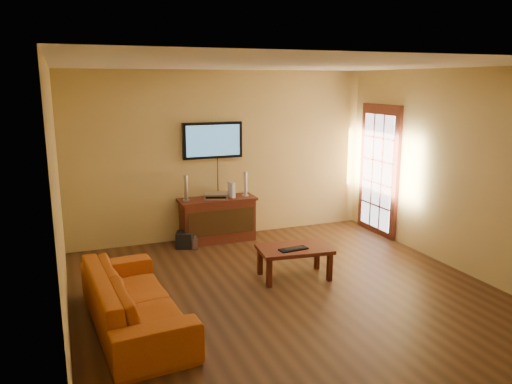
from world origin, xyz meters
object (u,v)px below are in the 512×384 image
sofa (134,290)px  game_console (231,190)px  speaker_left (186,189)px  bottle (195,243)px  keyboard (293,249)px  speaker_right (245,185)px  coffee_table (294,252)px  television (213,140)px  media_console (218,219)px  av_receiver (216,196)px  subwoofer (185,240)px

sofa → game_console: size_ratio=8.43×
speaker_left → bottle: 0.85m
keyboard → speaker_right: bearing=88.1°
coffee_table → speaker_right: 1.93m
television → speaker_right: bearing=-22.4°
media_console → bottle: bearing=-145.9°
speaker_left → av_receiver: speaker_left is taller
media_console → game_console: 0.53m
television → keyboard: (0.41, -2.14, -1.18)m
media_console → television: bearing=90.0°
media_console → television: (0.00, 0.20, 1.25)m
bottle → sofa: bearing=-119.5°
media_console → speaker_right: size_ratio=3.14×
television → speaker_left: bearing=-160.1°
coffee_table → bottle: size_ratio=4.35×
sofa → av_receiver: 2.97m
television → coffee_table: television is taller
sofa → subwoofer: 2.56m
bottle → keyboard: keyboard is taller
speaker_left → speaker_right: 0.98m
coffee_table → speaker_left: size_ratio=2.44×
av_receiver → game_console: (0.25, -0.01, 0.08)m
television → speaker_right: television is taller
speaker_right → keyboard: 1.99m
speaker_left → coffee_table: bearing=-62.7°
coffee_table → subwoofer: 2.03m
television → bottle: television is taller
media_console → av_receiver: 0.39m
coffee_table → subwoofer: bearing=121.4°
coffee_table → av_receiver: size_ratio=2.65×
subwoofer → keyboard: (1.00, -1.80, 0.30)m
bottle → television: bearing=47.9°
sofa → bottle: sofa is taller
sofa → game_console: game_console is taller
sofa → speaker_right: bearing=-45.6°
media_console → subwoofer: (-0.58, -0.14, -0.23)m
media_console → speaker_left: speaker_left is taller
media_console → keyboard: (0.41, -1.94, 0.07)m
sofa → speaker_left: size_ratio=5.11×
media_console → sofa: (-1.67, -2.45, 0.05)m
coffee_table → game_console: bearing=97.2°
speaker_right → keyboard: size_ratio=1.01×
speaker_right → game_console: size_ratio=1.59×
sofa → speaker_right: 3.29m
keyboard → av_receiver: bearing=102.5°
speaker_right → av_receiver: size_ratio=1.05×
media_console → keyboard: media_console is taller
television → av_receiver: size_ratio=2.61×
sofa → game_console: 3.12m
coffee_table → bottle: coffee_table is taller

